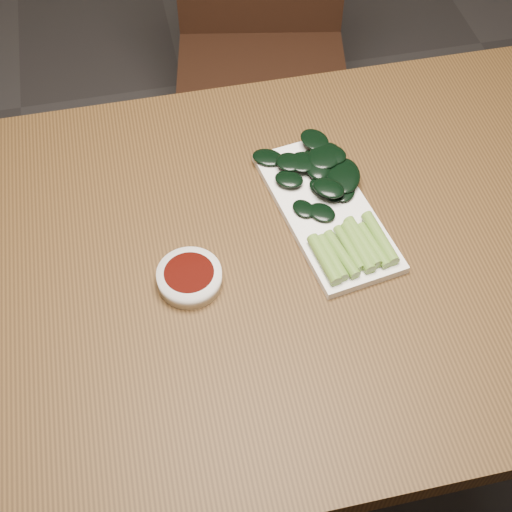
% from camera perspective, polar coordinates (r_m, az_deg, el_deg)
% --- Properties ---
extents(ground, '(6.00, 6.00, 0.00)m').
position_cam_1_polar(ground, '(1.76, 0.89, -14.60)').
color(ground, '#322F2F').
rests_on(ground, ground).
extents(table, '(1.40, 0.80, 0.75)m').
position_cam_1_polar(table, '(1.16, 1.31, -1.82)').
color(table, '#462D14').
rests_on(table, ground).
extents(chair_far, '(0.51, 0.51, 0.89)m').
position_cam_1_polar(chair_far, '(1.91, 0.45, 16.43)').
color(chair_far, black).
rests_on(chair_far, ground).
extents(sauce_bowl, '(0.10, 0.10, 0.03)m').
position_cam_1_polar(sauce_bowl, '(1.06, -5.34, -1.72)').
color(sauce_bowl, white).
rests_on(sauce_bowl, table).
extents(serving_plate, '(0.18, 0.33, 0.01)m').
position_cam_1_polar(serving_plate, '(1.15, 5.62, 3.63)').
color(serving_plate, white).
rests_on(serving_plate, table).
extents(gai_lan, '(0.18, 0.32, 0.03)m').
position_cam_1_polar(gai_lan, '(1.15, 6.02, 4.69)').
color(gai_lan, olive).
rests_on(gai_lan, serving_plate).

